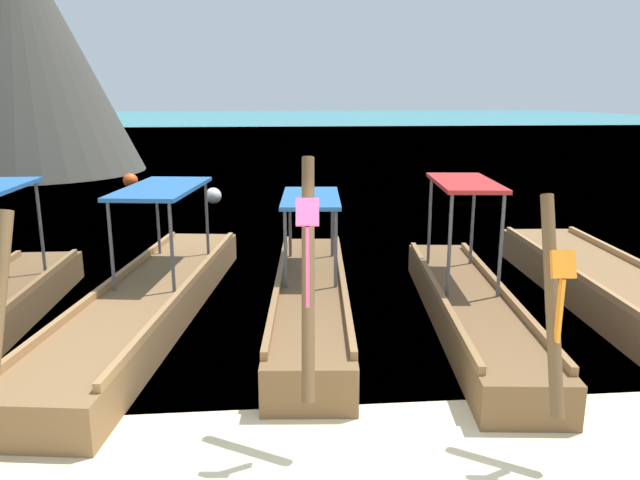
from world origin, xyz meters
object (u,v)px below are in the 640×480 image
object	(u,v)px
longtail_boat_orange_ribbon	(469,304)
mooring_buoy_near	(213,196)
karst_rock	(19,54)
mooring_buoy_far	(130,181)
longtail_boat_violet_ribbon	(607,287)
longtail_boat_pink_ribbon	(311,297)
longtail_boat_turquoise_ribbon	(149,299)

from	to	relation	value
longtail_boat_orange_ribbon	mooring_buoy_near	xyz separation A→B (m)	(-4.45, 10.46, -0.08)
karst_rock	mooring_buoy_far	xyz separation A→B (m)	(5.28, -5.26, -4.63)
longtail_boat_violet_ribbon	mooring_buoy_near	bearing A→B (deg)	125.32
karst_rock	mooring_buoy_near	xyz separation A→B (m)	(8.47, -8.79, -4.64)
karst_rock	mooring_buoy_far	size ratio (longest dim) A/B	19.29
mooring_buoy_far	longtail_boat_orange_ribbon	bearing A→B (deg)	-61.35
longtail_boat_pink_ribbon	longtail_boat_violet_ribbon	bearing A→B (deg)	2.78
longtail_boat_pink_ribbon	longtail_boat_violet_ribbon	distance (m)	4.70
longtail_boat_orange_ribbon	karst_rock	distance (m)	23.63
longtail_boat_pink_ribbon	mooring_buoy_near	distance (m)	10.23
longtail_boat_turquoise_ribbon	longtail_boat_pink_ribbon	world-z (taller)	longtail_boat_pink_ribbon
longtail_boat_turquoise_ribbon	mooring_buoy_far	distance (m)	13.65
longtail_boat_violet_ribbon	longtail_boat_pink_ribbon	bearing A→B (deg)	-177.22
longtail_boat_violet_ribbon	mooring_buoy_far	world-z (taller)	longtail_boat_violet_ribbon
longtail_boat_turquoise_ribbon	longtail_boat_orange_ribbon	distance (m)	4.65
mooring_buoy_near	mooring_buoy_far	world-z (taller)	mooring_buoy_far
karst_rock	mooring_buoy_near	size ratio (longest dim) A/B	20.42
mooring_buoy_near	mooring_buoy_far	distance (m)	4.76
longtail_boat_violet_ribbon	longtail_boat_orange_ribbon	bearing A→B (deg)	-164.04
karst_rock	mooring_buoy_far	bearing A→B (deg)	-44.91
longtail_boat_orange_ribbon	mooring_buoy_near	size ratio (longest dim) A/B	12.88
longtail_boat_violet_ribbon	karst_rock	distance (m)	24.53
longtail_boat_pink_ribbon	karst_rock	xyz separation A→B (m)	(-10.69, 18.78, 4.55)
longtail_boat_orange_ribbon	longtail_boat_violet_ribbon	world-z (taller)	longtail_boat_violet_ribbon
longtail_boat_orange_ribbon	longtail_boat_turquoise_ribbon	bearing A→B (deg)	171.59
mooring_buoy_near	mooring_buoy_far	bearing A→B (deg)	132.13
longtail_boat_orange_ribbon	karst_rock	size ratio (longest dim) A/B	0.63
longtail_boat_pink_ribbon	longtail_boat_violet_ribbon	world-z (taller)	longtail_boat_violet_ribbon
longtail_boat_turquoise_ribbon	longtail_boat_orange_ribbon	bearing A→B (deg)	-8.41
longtail_boat_violet_ribbon	mooring_buoy_far	bearing A→B (deg)	127.26
longtail_boat_orange_ribbon	longtail_boat_violet_ribbon	bearing A→B (deg)	15.96
longtail_boat_turquoise_ribbon	karst_rock	world-z (taller)	karst_rock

